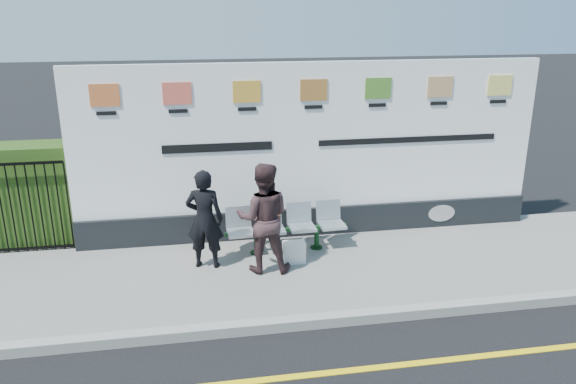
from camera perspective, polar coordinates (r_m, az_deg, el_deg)
The scene contains 12 objects.
ground at distance 6.76m, azimuth 5.12°, elevation -17.77°, with size 80.00×80.00×0.00m, color black.
pavement at distance 8.81m, azimuth 0.96°, elevation -8.00°, with size 14.00×3.00×0.12m, color slate.
kerb at distance 7.52m, azimuth 3.15°, elevation -12.94°, with size 14.00×0.18×0.14m, color gray.
yellow_line at distance 6.76m, azimuth 5.12°, elevation -17.74°, with size 14.00×0.10×0.01m, color yellow.
billboard at distance 9.66m, azimuth 2.42°, elevation 3.03°, with size 8.00×0.30×3.00m.
hedge at distance 10.48m, azimuth -26.47°, elevation -0.28°, with size 2.35×0.70×1.70m, color #2B4815.
railing at distance 10.09m, azimuth -27.08°, elevation -1.52°, with size 2.05×0.06×1.54m, color black, non-canonical shape.
bench at distance 9.28m, azimuth -0.13°, elevation -4.77°, with size 1.95×0.52×0.42m, color #B1B8BB, non-canonical shape.
woman_left at distance 8.62m, azimuth -8.47°, elevation -2.75°, with size 0.57×0.37×1.56m, color black.
woman_right at distance 8.39m, azimuth -2.52°, elevation -2.65°, with size 0.82×0.64×1.70m, color #392527.
handbag_brown at distance 9.11m, azimuth -1.70°, elevation -3.06°, with size 0.28×0.12×0.22m, color black.
carrier_bag_white at distance 8.88m, azimuth 0.63°, elevation -6.13°, with size 0.34×0.21×0.34m, color silver.
Camera 1 is at (-1.50, -5.25, 3.98)m, focal length 35.00 mm.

